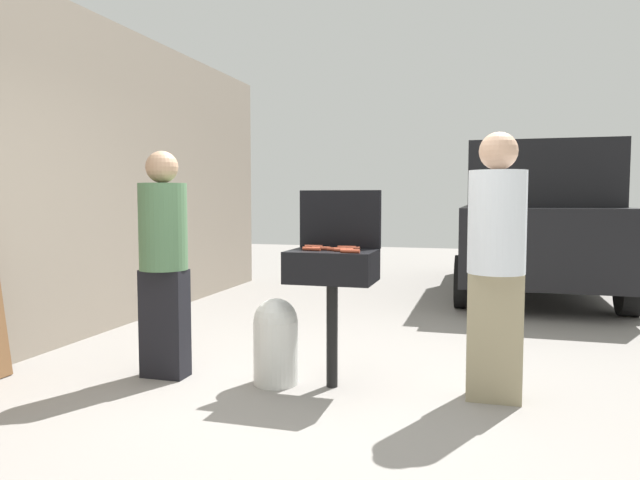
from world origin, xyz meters
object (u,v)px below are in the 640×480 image
hot_dog_6 (350,251)px  hot_dog_0 (336,249)px  bbq_grill (332,271)px  hot_dog_2 (321,248)px  hot_dog_7 (351,248)px  hot_dog_4 (314,247)px  propane_tank (276,339)px  hot_dog_5 (312,249)px  hot_dog_3 (347,248)px  person_left (164,255)px  person_right (496,256)px  parked_minivan (535,220)px  hot_dog_1 (344,250)px

hot_dog_6 → hot_dog_0: bearing=135.9°
bbq_grill → hot_dog_2: bearing=172.8°
hot_dog_6 → hot_dog_7: size_ratio=1.00×
hot_dog_4 → propane_tank: bearing=-146.1°
hot_dog_5 → hot_dog_4: bearing=102.2°
hot_dog_2 → hot_dog_3: (0.16, 0.10, 0.00)m
hot_dog_5 → hot_dog_6: bearing=-18.2°
person_left → hot_dog_6: bearing=3.9°
propane_tank → person_right: size_ratio=0.35×
bbq_grill → propane_tank: bbq_grill is taller
hot_dog_4 → hot_dog_7: size_ratio=1.00×
hot_dog_6 → hot_dog_4: bearing=140.6°
hot_dog_7 → hot_dog_3: bearing=128.3°
person_left → parked_minivan: size_ratio=0.38×
propane_tank → parked_minivan: parked_minivan is taller
hot_dog_5 → hot_dog_1: bearing=-3.1°
parked_minivan → hot_dog_7: bearing=71.6°
hot_dog_0 → hot_dog_6: 0.17m
hot_dog_1 → propane_tank: hot_dog_1 is taller
bbq_grill → hot_dog_5: bearing=-154.0°
hot_dog_0 → hot_dog_2: 0.13m
hot_dog_2 → hot_dog_3: 0.19m
bbq_grill → parked_minivan: parked_minivan is taller
hot_dog_5 → hot_dog_6: size_ratio=1.00×
propane_tank → hot_dog_0: bearing=0.6°
hot_dog_0 → parked_minivan: (1.63, 4.84, 0.05)m
hot_dog_7 → person_left: person_left is taller
hot_dog_1 → hot_dog_6: 0.11m
hot_dog_1 → hot_dog_7: same height
hot_dog_5 → propane_tank: 0.71m
hot_dog_1 → person_left: person_left is taller
hot_dog_0 → hot_dog_7: bearing=51.6°
hot_dog_4 → hot_dog_0: bearing=-36.2°
hot_dog_2 → hot_dog_3: bearing=32.2°
hot_dog_2 → hot_dog_5: (-0.05, -0.07, 0.00)m
hot_dog_1 → person_left: size_ratio=0.08×
hot_dog_7 → hot_dog_4: bearing=169.2°
person_right → bbq_grill: bearing=-9.1°
bbq_grill → hot_dog_1: size_ratio=7.44×
hot_dog_5 → person_left: person_left is taller
hot_dog_4 → parked_minivan: (1.84, 4.68, 0.05)m
hot_dog_2 → hot_dog_6: same height
bbq_grill → propane_tank: (-0.41, -0.05, -0.50)m
hot_dog_4 → parked_minivan: parked_minivan is taller
bbq_grill → hot_dog_0: size_ratio=7.44×
hot_dog_0 → hot_dog_4: bearing=143.8°
hot_dog_7 → parked_minivan: size_ratio=0.03×
hot_dog_3 → person_left: bearing=-170.4°
hot_dog_2 → person_left: person_left is taller
hot_dog_4 → hot_dog_6: bearing=-39.4°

